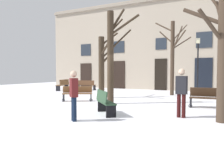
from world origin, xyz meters
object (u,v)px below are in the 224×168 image
(tree_center, at_px, (102,64))
(bench_near_lamp, at_px, (63,85))
(tree_right_of_center, at_px, (224,48))
(streetlamp, at_px, (198,60))
(bench_near_center_tree, at_px, (105,102))
(tree_left_of_center, at_px, (173,54))
(bench_back_to_back_left, at_px, (208,98))
(person_strolling, at_px, (181,90))
(bench_by_litter_bin, at_px, (77,93))
(tree_foreground, at_px, (112,54))
(person_by_shop_door, at_px, (74,93))
(bench_back_to_back_right, at_px, (86,85))

(tree_center, relative_size, bench_near_lamp, 2.16)
(tree_right_of_center, height_order, bench_near_lamp, tree_right_of_center)
(streetlamp, relative_size, bench_near_center_tree, 2.99)
(tree_left_of_center, distance_m, bench_near_lamp, 9.79)
(tree_center, height_order, bench_near_lamp, tree_center)
(bench_back_to_back_left, height_order, bench_near_center_tree, bench_near_center_tree)
(streetlamp, xyz_separation_m, person_strolling, (1.16, -9.69, -1.52))
(tree_center, bearing_deg, bench_by_litter_bin, -96.42)
(tree_center, bearing_deg, bench_back_to_back_left, -11.33)
(tree_foreground, bearing_deg, person_by_shop_door, -76.61)
(tree_right_of_center, bearing_deg, bench_back_to_back_right, 143.03)
(tree_right_of_center, xyz_separation_m, tree_center, (-7.38, 4.41, -0.32))
(tree_right_of_center, relative_size, bench_back_to_back_left, 3.01)
(person_by_shop_door, bearing_deg, bench_back_to_back_left, -84.27)
(tree_foreground, height_order, tree_left_of_center, tree_left_of_center)
(tree_center, distance_m, person_by_shop_door, 7.37)
(bench_by_litter_bin, distance_m, person_strolling, 6.60)
(tree_foreground, distance_m, streetlamp, 8.17)
(bench_near_center_tree, distance_m, bench_by_litter_bin, 4.52)
(bench_back_to_back_left, distance_m, person_strolling, 3.03)
(bench_back_to_back_right, bearing_deg, streetlamp, 175.98)
(tree_right_of_center, bearing_deg, tree_center, 149.13)
(bench_near_lamp, bearing_deg, tree_center, 45.02)
(bench_back_to_back_left, bearing_deg, tree_center, 162.53)
(tree_foreground, bearing_deg, bench_near_center_tree, -65.13)
(bench_back_to_back_right, height_order, person_strolling, person_strolling)
(tree_left_of_center, xyz_separation_m, bench_near_lamp, (-9.49, -0.51, -2.35))
(tree_center, bearing_deg, bench_near_center_tree, -57.23)
(person_by_shop_door, bearing_deg, tree_right_of_center, -113.95)
(bench_back_to_back_left, bearing_deg, tree_left_of_center, 115.00)
(tree_right_of_center, relative_size, tree_center, 1.21)
(person_strolling, bearing_deg, streetlamp, 102.49)
(bench_near_lamp, distance_m, person_strolling, 14.20)
(bench_by_litter_bin, relative_size, person_strolling, 0.91)
(bench_back_to_back_right, relative_size, bench_by_litter_bin, 1.09)
(bench_near_lamp, xyz_separation_m, person_by_shop_door, (9.03, -9.89, 0.45))
(tree_center, bearing_deg, person_by_shop_door, -65.79)
(bench_near_center_tree, relative_size, person_strolling, 0.78)
(tree_foreground, height_order, bench_back_to_back_left, tree_foreground)
(tree_right_of_center, bearing_deg, bench_by_litter_bin, 164.07)
(tree_left_of_center, distance_m, bench_near_center_tree, 9.15)
(bench_near_lamp, bearing_deg, tree_right_of_center, 43.60)
(tree_foreground, bearing_deg, tree_right_of_center, -22.23)
(streetlamp, relative_size, person_strolling, 2.32)
(tree_center, distance_m, bench_near_center_tree, 6.25)
(bench_back_to_back_left, bearing_deg, bench_near_lamp, 153.90)
(streetlamp, distance_m, bench_back_to_back_left, 7.24)
(bench_near_lamp, xyz_separation_m, person_strolling, (12.05, -7.50, 0.50))
(streetlamp, bearing_deg, bench_near_lamp, -168.63)
(bench_back_to_back_left, xyz_separation_m, bench_back_to_back_right, (-10.98, 5.82, -0.02))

